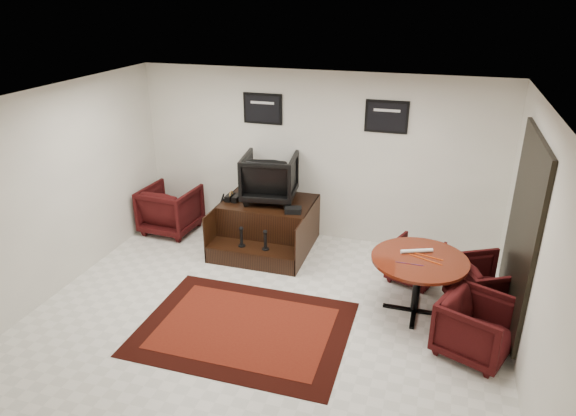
# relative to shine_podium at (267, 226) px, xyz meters

# --- Properties ---
(ground) EXTENTS (6.00, 6.00, 0.00)m
(ground) POSITION_rel_shine_podium_xyz_m (0.64, -1.87, -0.35)
(ground) COLOR white
(ground) RESTS_ON ground
(room_shell) EXTENTS (6.02, 5.02, 2.81)m
(room_shell) POSITION_rel_shine_podium_xyz_m (1.05, -1.75, 1.44)
(room_shell) COLOR beige
(room_shell) RESTS_ON ground
(area_rug) EXTENTS (2.58, 1.93, 0.01)m
(area_rug) POSITION_rel_shine_podium_xyz_m (0.47, -2.27, -0.34)
(area_rug) COLOR black
(area_rug) RESTS_ON ground
(shine_podium) EXTENTS (1.47, 1.52, 0.76)m
(shine_podium) POSITION_rel_shine_podium_xyz_m (0.00, 0.00, 0.00)
(shine_podium) COLOR black
(shine_podium) RESTS_ON ground
(shine_chair) EXTENTS (0.93, 0.88, 0.86)m
(shine_chair) POSITION_rel_shine_podium_xyz_m (0.00, 0.15, 0.84)
(shine_chair) COLOR black
(shine_chair) RESTS_ON shine_podium
(shoes_pair) EXTENTS (0.21, 0.25, 0.09)m
(shoes_pair) POSITION_rel_shine_podium_xyz_m (-0.57, -0.05, 0.46)
(shoes_pair) COLOR black
(shoes_pair) RESTS_ON shine_podium
(polish_kit) EXTENTS (0.28, 0.22, 0.09)m
(polish_kit) POSITION_rel_shine_podium_xyz_m (0.52, -0.26, 0.45)
(polish_kit) COLOR black
(polish_kit) RESTS_ON shine_podium
(umbrella_black) EXTENTS (0.31, 0.11, 0.82)m
(umbrella_black) POSITION_rel_shine_podium_xyz_m (-0.83, -0.10, 0.06)
(umbrella_black) COLOR black
(umbrella_black) RESTS_ON ground
(umbrella_hooked) EXTENTS (0.33, 0.12, 0.89)m
(umbrella_hooked) POSITION_rel_shine_podium_xyz_m (-0.86, -0.06, 0.09)
(umbrella_hooked) COLOR black
(umbrella_hooked) RESTS_ON ground
(armchair_side) EXTENTS (0.92, 0.87, 0.90)m
(armchair_side) POSITION_rel_shine_podium_xyz_m (-1.80, 0.04, 0.10)
(armchair_side) COLOR black
(armchair_side) RESTS_ON ground
(meeting_table) EXTENTS (1.22, 1.22, 0.80)m
(meeting_table) POSITION_rel_shine_podium_xyz_m (2.48, -1.27, 0.35)
(meeting_table) COLOR #47180A
(meeting_table) RESTS_ON ground
(table_chair_back) EXTENTS (0.82, 0.80, 0.67)m
(table_chair_back) POSITION_rel_shine_podium_xyz_m (2.42, -0.44, -0.01)
(table_chair_back) COLOR black
(table_chair_back) RESTS_ON ground
(table_chair_window) EXTENTS (0.99, 1.01, 0.78)m
(table_chair_window) POSITION_rel_shine_podium_xyz_m (3.34, -0.94, 0.04)
(table_chair_window) COLOR black
(table_chair_window) RESTS_ON ground
(table_chair_corner) EXTENTS (0.96, 0.98, 0.79)m
(table_chair_corner) POSITION_rel_shine_podium_xyz_m (3.20, -1.93, 0.05)
(table_chair_corner) COLOR black
(table_chair_corner) RESTS_ON ground
(paper_roll) EXTENTS (0.41, 0.21, 0.05)m
(paper_roll) POSITION_rel_shine_podium_xyz_m (2.43, -1.13, 0.47)
(paper_roll) COLOR white
(paper_roll) RESTS_ON meeting_table
(table_clutter) EXTENTS (0.57, 0.34, 0.01)m
(table_clutter) POSITION_rel_shine_podium_xyz_m (2.52, -1.28, 0.45)
(table_clutter) COLOR #D5430B
(table_clutter) RESTS_ON meeting_table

